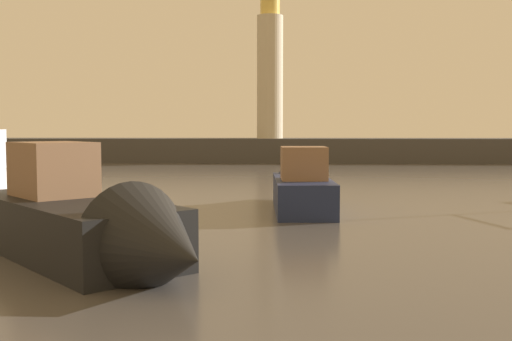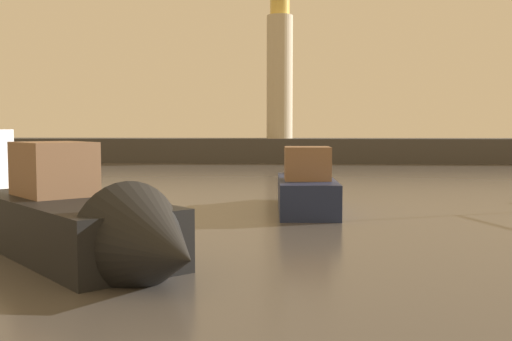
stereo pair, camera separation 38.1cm
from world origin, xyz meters
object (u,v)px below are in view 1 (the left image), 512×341
at_px(lighthouse, 270,68).
at_px(motorboat_4, 301,187).
at_px(motorboat_3, 94,227).
at_px(mooring_buoy, 114,204).

height_order(lighthouse, motorboat_4, lighthouse).
relative_size(motorboat_3, mooring_buoy, 10.59).
bearing_deg(mooring_buoy, motorboat_3, -77.67).
bearing_deg(lighthouse, mooring_buoy, -98.71).
distance_m(lighthouse, motorboat_4, 33.55).
xyz_separation_m(motorboat_3, mooring_buoy, (-1.78, 8.14, -0.48)).
bearing_deg(mooring_buoy, motorboat_4, 16.99).
distance_m(motorboat_3, motorboat_4, 11.51).
distance_m(lighthouse, mooring_buoy, 36.08).
bearing_deg(motorboat_3, lighthouse, 85.28).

